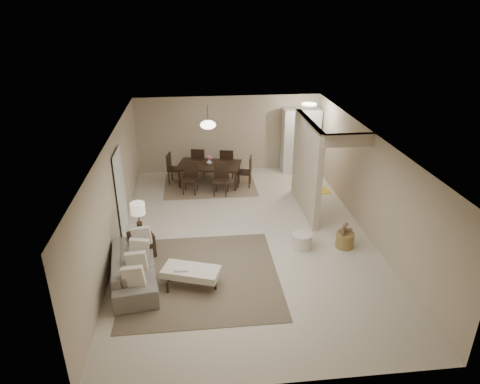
{
  "coord_description": "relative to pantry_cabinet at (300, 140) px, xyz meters",
  "views": [
    {
      "loc": [
        -1.09,
        -9.1,
        5.3
      ],
      "look_at": [
        -0.08,
        0.25,
        1.05
      ],
      "focal_mm": 32.0,
      "sensor_mm": 36.0,
      "label": 1
    }
  ],
  "objects": [
    {
      "name": "vase",
      "position": [
        -3.06,
        -0.91,
        -0.3
      ],
      "size": [
        0.21,
        0.21,
        0.17
      ],
      "primitive_type": "imported",
      "rotation": [
        0.0,
        0.0,
        0.38
      ],
      "color": "silver",
      "rests_on": "dining_table"
    },
    {
      "name": "pantry_cabinet",
      "position": [
        0.0,
        0.0,
        0.0
      ],
      "size": [
        1.2,
        0.55,
        2.1
      ],
      "primitive_type": "cube",
      "color": "silver",
      "rests_on": "floor"
    },
    {
      "name": "back_wall",
      "position": [
        -2.35,
        0.35,
        0.2
      ],
      "size": [
        6.0,
        0.0,
        6.0
      ],
      "primitive_type": "plane",
      "rotation": [
        1.57,
        0.0,
        0.0
      ],
      "color": "#C3AE93",
      "rests_on": "floor"
    },
    {
      "name": "right_wall",
      "position": [
        0.65,
        -4.15,
        0.2
      ],
      "size": [
        0.0,
        9.0,
        9.0
      ],
      "primitive_type": "plane",
      "rotation": [
        1.57,
        0.0,
        -1.57
      ],
      "color": "#C3AE93",
      "rests_on": "floor"
    },
    {
      "name": "round_pouf",
      "position": [
        -1.09,
        -4.89,
        -0.87
      ],
      "size": [
        0.47,
        0.47,
        0.37
      ],
      "primitive_type": "cylinder",
      "color": "beige",
      "rests_on": "floor"
    },
    {
      "name": "pendant_light",
      "position": [
        -3.06,
        -0.91,
        0.87
      ],
      "size": [
        0.46,
        0.46,
        0.71
      ],
      "color": "#42301C",
      "rests_on": "ceiling"
    },
    {
      "name": "wicker_basket",
      "position": [
        -0.08,
        -4.95,
        -0.87
      ],
      "size": [
        0.51,
        0.51,
        0.36
      ],
      "primitive_type": "cylinder",
      "rotation": [
        0.0,
        0.0,
        -0.24
      ],
      "color": "olive",
      "rests_on": "floor"
    },
    {
      "name": "dining_chairs",
      "position": [
        -3.06,
        -0.91,
        -0.57
      ],
      "size": [
        2.62,
        2.11,
        0.96
      ],
      "color": "black",
      "rests_on": "dining_rug"
    },
    {
      "name": "sofa",
      "position": [
        -4.8,
        -5.77,
        -0.74
      ],
      "size": [
        2.23,
        1.12,
        0.62
      ],
      "primitive_type": "imported",
      "rotation": [
        0.0,
        0.0,
        1.71
      ],
      "color": "slate",
      "rests_on": "floor"
    },
    {
      "name": "dining_rug",
      "position": [
        -3.06,
        -0.91,
        -1.04
      ],
      "size": [
        2.8,
        2.1,
        0.01
      ],
      "primitive_type": "cube",
      "color": "brown",
      "rests_on": "floor"
    },
    {
      "name": "doorway",
      "position": [
        -5.32,
        -3.55,
        -0.03
      ],
      "size": [
        0.04,
        0.9,
        2.04
      ],
      "primitive_type": "cube",
      "color": "black",
      "rests_on": "floor"
    },
    {
      "name": "flush_light",
      "position": [
        -0.05,
        -0.95,
        1.41
      ],
      "size": [
        0.44,
        0.44,
        0.05
      ],
      "primitive_type": "cylinder",
      "color": "white",
      "rests_on": "ceiling"
    },
    {
      "name": "ceiling",
      "position": [
        -2.35,
        -4.15,
        1.45
      ],
      "size": [
        9.0,
        9.0,
        0.0
      ],
      "primitive_type": "plane",
      "rotation": [
        3.14,
        0.0,
        0.0
      ],
      "color": "white",
      "rests_on": "back_wall"
    },
    {
      "name": "table_lamp",
      "position": [
        -4.75,
        -4.81,
        0.06
      ],
      "size": [
        0.32,
        0.32,
        0.76
      ],
      "color": "#42301C",
      "rests_on": "side_table"
    },
    {
      "name": "side_table",
      "position": [
        -4.75,
        -4.81,
        -0.77
      ],
      "size": [
        0.66,
        0.66,
        0.55
      ],
      "primitive_type": "cube",
      "rotation": [
        0.0,
        0.0,
        0.41
      ],
      "color": "black",
      "rests_on": "floor"
    },
    {
      "name": "dining_table",
      "position": [
        -3.06,
        -0.91,
        -0.72
      ],
      "size": [
        2.09,
        1.45,
        0.67
      ],
      "primitive_type": "imported",
      "rotation": [
        0.0,
        0.0,
        -0.22
      ],
      "color": "black",
      "rests_on": "dining_rug"
    },
    {
      "name": "floor",
      "position": [
        -2.35,
        -4.15,
        -1.05
      ],
      "size": [
        9.0,
        9.0,
        0.0
      ],
      "primitive_type": "plane",
      "color": "beige",
      "rests_on": "ground"
    },
    {
      "name": "ottoman_bench",
      "position": [
        -3.65,
        -6.07,
        -0.73
      ],
      "size": [
        1.24,
        0.86,
        0.41
      ],
      "rotation": [
        0.0,
        0.0,
        -0.33
      ],
      "color": "beige",
      "rests_on": "living_rug"
    },
    {
      "name": "left_wall",
      "position": [
        -5.35,
        -4.15,
        0.2
      ],
      "size": [
        0.0,
        9.0,
        9.0
      ],
      "primitive_type": "plane",
      "rotation": [
        1.57,
        0.0,
        1.57
      ],
      "color": "#C3AE93",
      "rests_on": "floor"
    },
    {
      "name": "partition",
      "position": [
        -0.55,
        -2.9,
        0.2
      ],
      "size": [
        0.15,
        2.5,
        2.5
      ],
      "primitive_type": "cube",
      "color": "#C3AE93",
      "rests_on": "floor"
    },
    {
      "name": "yellow_mat",
      "position": [
        0.1,
        -1.78,
        -1.04
      ],
      "size": [
        0.9,
        0.61,
        0.01
      ],
      "primitive_type": "cube",
      "rotation": [
        0.0,
        0.0,
        0.12
      ],
      "color": "yellow",
      "rests_on": "floor"
    },
    {
      "name": "living_rug",
      "position": [
        -3.45,
        -5.77,
        -1.04
      ],
      "size": [
        3.2,
        3.2,
        0.01
      ],
      "primitive_type": "cube",
      "color": "brown",
      "rests_on": "floor"
    }
  ]
}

